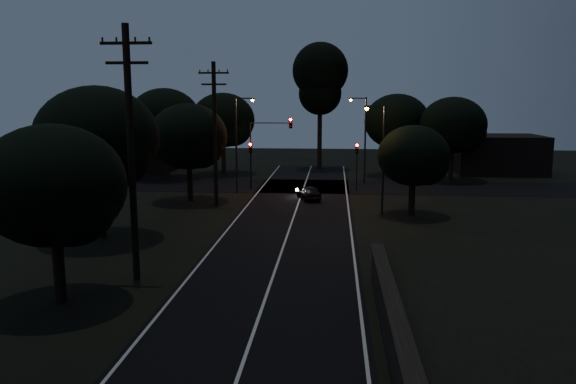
{
  "coord_description": "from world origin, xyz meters",
  "views": [
    {
      "loc": [
        2.68,
        -8.3,
        7.98
      ],
      "look_at": [
        0.0,
        24.0,
        2.5
      ],
      "focal_mm": 35.0,
      "sensor_mm": 36.0,
      "label": 1
    }
  ],
  "objects_px": {
    "streetlight_b": "(363,134)",
    "signal_right": "(357,158)",
    "tall_pine": "(320,78)",
    "streetlight_c": "(381,152)",
    "utility_pole_mid": "(131,150)",
    "signal_left": "(251,157)",
    "car": "(309,193)",
    "signal_mast": "(270,140)",
    "streetlight_a": "(238,138)",
    "utility_pole_far": "(215,132)"
  },
  "relations": [
    {
      "from": "streetlight_b",
      "to": "signal_right",
      "type": "bearing_deg",
      "value": -100.0
    },
    {
      "from": "tall_pine",
      "to": "streetlight_b",
      "type": "xyz_separation_m",
      "value": [
        4.31,
        -11.0,
        -5.45
      ]
    },
    {
      "from": "streetlight_c",
      "to": "streetlight_b",
      "type": "bearing_deg",
      "value": 92.14
    },
    {
      "from": "tall_pine",
      "to": "streetlight_b",
      "type": "bearing_deg",
      "value": -68.62
    },
    {
      "from": "utility_pole_mid",
      "to": "streetlight_c",
      "type": "bearing_deg",
      "value": 51.74
    },
    {
      "from": "streetlight_b",
      "to": "tall_pine",
      "type": "bearing_deg",
      "value": 111.38
    },
    {
      "from": "signal_left",
      "to": "car",
      "type": "bearing_deg",
      "value": -41.68
    },
    {
      "from": "signal_mast",
      "to": "streetlight_b",
      "type": "distance_m",
      "value": 9.15
    },
    {
      "from": "tall_pine",
      "to": "signal_mast",
      "type": "bearing_deg",
      "value": -104.62
    },
    {
      "from": "streetlight_a",
      "to": "signal_mast",
      "type": "bearing_deg",
      "value": 39.77
    },
    {
      "from": "utility_pole_mid",
      "to": "streetlight_c",
      "type": "relative_size",
      "value": 1.47
    },
    {
      "from": "signal_mast",
      "to": "streetlight_b",
      "type": "xyz_separation_m",
      "value": [
        8.22,
        4.01,
        0.3
      ]
    },
    {
      "from": "signal_right",
      "to": "signal_mast",
      "type": "bearing_deg",
      "value": 179.97
    },
    {
      "from": "streetlight_c",
      "to": "car",
      "type": "xyz_separation_m",
      "value": [
        -5.1,
        5.24,
        -3.79
      ]
    },
    {
      "from": "signal_mast",
      "to": "streetlight_b",
      "type": "height_order",
      "value": "streetlight_b"
    },
    {
      "from": "signal_left",
      "to": "streetlight_b",
      "type": "height_order",
      "value": "streetlight_b"
    },
    {
      "from": "signal_right",
      "to": "streetlight_b",
      "type": "distance_m",
      "value": 4.45
    },
    {
      "from": "utility_pole_far",
      "to": "car",
      "type": "height_order",
      "value": "utility_pole_far"
    },
    {
      "from": "streetlight_a",
      "to": "car",
      "type": "bearing_deg",
      "value": -24.55
    },
    {
      "from": "utility_pole_mid",
      "to": "car",
      "type": "height_order",
      "value": "utility_pole_mid"
    },
    {
      "from": "streetlight_c",
      "to": "car",
      "type": "distance_m",
      "value": 8.23
    },
    {
      "from": "streetlight_b",
      "to": "car",
      "type": "bearing_deg",
      "value": -117.59
    },
    {
      "from": "utility_pole_far",
      "to": "signal_right",
      "type": "relative_size",
      "value": 2.56
    },
    {
      "from": "utility_pole_far",
      "to": "car",
      "type": "xyz_separation_m",
      "value": [
        6.73,
        3.24,
        -4.92
      ]
    },
    {
      "from": "signal_mast",
      "to": "car",
      "type": "bearing_deg",
      "value": -52.5
    },
    {
      "from": "signal_left",
      "to": "signal_right",
      "type": "distance_m",
      "value": 9.2
    },
    {
      "from": "utility_pole_far",
      "to": "signal_mast",
      "type": "bearing_deg",
      "value": 68.89
    },
    {
      "from": "utility_pole_far",
      "to": "streetlight_c",
      "type": "distance_m",
      "value": 12.05
    },
    {
      "from": "tall_pine",
      "to": "utility_pole_far",
      "type": "bearing_deg",
      "value": -106.93
    },
    {
      "from": "utility_pole_mid",
      "to": "utility_pole_far",
      "type": "relative_size",
      "value": 1.05
    },
    {
      "from": "utility_pole_mid",
      "to": "signal_left",
      "type": "height_order",
      "value": "utility_pole_mid"
    },
    {
      "from": "signal_mast",
      "to": "car",
      "type": "relative_size",
      "value": 1.89
    },
    {
      "from": "signal_right",
      "to": "streetlight_b",
      "type": "xyz_separation_m",
      "value": [
        0.71,
        4.01,
        1.8
      ]
    },
    {
      "from": "signal_right",
      "to": "signal_mast",
      "type": "height_order",
      "value": "signal_mast"
    },
    {
      "from": "tall_pine",
      "to": "streetlight_b",
      "type": "distance_m",
      "value": 13.01
    },
    {
      "from": "streetlight_b",
      "to": "car",
      "type": "height_order",
      "value": "streetlight_b"
    },
    {
      "from": "signal_mast",
      "to": "utility_pole_mid",
      "type": "bearing_deg",
      "value": -97.04
    },
    {
      "from": "utility_pole_mid",
      "to": "signal_mast",
      "type": "relative_size",
      "value": 1.76
    },
    {
      "from": "utility_pole_far",
      "to": "car",
      "type": "relative_size",
      "value": 3.17
    },
    {
      "from": "signal_left",
      "to": "car",
      "type": "relative_size",
      "value": 1.24
    },
    {
      "from": "tall_pine",
      "to": "signal_left",
      "type": "xyz_separation_m",
      "value": [
        -5.6,
        -15.01,
        -7.25
      ]
    },
    {
      "from": "utility_pole_mid",
      "to": "tall_pine",
      "type": "height_order",
      "value": "tall_pine"
    },
    {
      "from": "utility_pole_far",
      "to": "streetlight_a",
      "type": "distance_m",
      "value": 6.1
    },
    {
      "from": "signal_left",
      "to": "signal_mast",
      "type": "distance_m",
      "value": 2.26
    },
    {
      "from": "signal_mast",
      "to": "streetlight_a",
      "type": "height_order",
      "value": "streetlight_a"
    },
    {
      "from": "car",
      "to": "utility_pole_far",
      "type": "bearing_deg",
      "value": 7.8
    },
    {
      "from": "signal_left",
      "to": "car",
      "type": "height_order",
      "value": "signal_left"
    },
    {
      "from": "signal_mast",
      "to": "streetlight_c",
      "type": "distance_m",
      "value": 13.28
    },
    {
      "from": "tall_pine",
      "to": "streetlight_b",
      "type": "height_order",
      "value": "tall_pine"
    },
    {
      "from": "utility_pole_mid",
      "to": "signal_right",
      "type": "distance_m",
      "value": 27.3
    }
  ]
}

